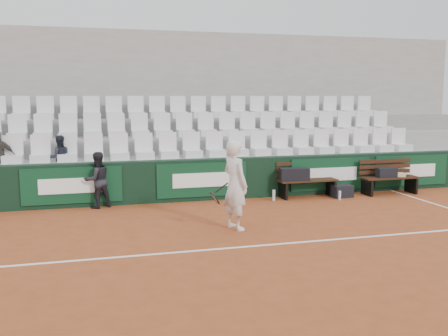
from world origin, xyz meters
TOP-DOWN VIEW (x-y plane):
  - ground at (0.00, 0.00)m, footprint 80.00×80.00m
  - court_baseline at (0.00, 0.00)m, footprint 18.00×0.06m
  - back_barrier at (0.07, 3.99)m, footprint 18.00×0.34m
  - grandstand_tier_front at (0.00, 4.62)m, footprint 18.00×0.95m
  - grandstand_tier_mid at (0.00, 5.58)m, footprint 18.00×0.95m
  - grandstand_tier_back at (0.00, 6.53)m, footprint 18.00×0.95m
  - grandstand_rear_wall at (0.00, 7.15)m, footprint 18.00×0.30m
  - seat_row_front at (0.00, 4.45)m, footprint 11.90×0.44m
  - seat_row_mid at (0.00, 5.40)m, footprint 11.90×0.44m
  - seat_row_back at (0.00, 6.35)m, footprint 11.90×0.44m
  - bench_left at (2.45, 3.60)m, footprint 1.50×0.56m
  - bench_right at (4.68, 3.43)m, footprint 1.50×0.56m
  - sports_bag_left at (2.07, 3.56)m, footprint 0.75×0.40m
  - sports_bag_right at (4.57, 3.42)m, footprint 0.52×0.25m
  - towel at (4.91, 3.43)m, footprint 0.39×0.32m
  - sports_bag_ground at (3.29, 3.36)m, footprint 0.52×0.34m
  - water_bottle_near at (1.48, 3.42)m, footprint 0.07×0.07m
  - water_bottle_far at (3.07, 3.08)m, footprint 0.06×0.06m
  - tennis_player at (-0.16, 1.17)m, footprint 0.80×0.73m
  - ball_kid at (-2.65, 3.74)m, footprint 0.76×0.68m
  - spectator_c at (-3.48, 4.50)m, footprint 0.57×0.48m

SIDE VIEW (x-z plane):
  - ground at x=0.00m, z-range 0.00..0.00m
  - court_baseline at x=0.00m, z-range 0.00..0.01m
  - water_bottle_far at x=3.07m, z-range 0.00..0.22m
  - water_bottle_near at x=1.48m, z-range 0.00..0.27m
  - sports_bag_ground at x=3.29m, z-range 0.00..0.30m
  - bench_left at x=2.45m, z-range 0.00..0.45m
  - bench_right at x=4.68m, z-range 0.00..0.45m
  - towel at x=4.91m, z-range 0.45..0.54m
  - grandstand_tier_front at x=0.00m, z-range 0.00..1.00m
  - back_barrier at x=0.07m, z-range 0.00..1.00m
  - sports_bag_right at x=4.57m, z-range 0.45..0.69m
  - sports_bag_left at x=2.07m, z-range 0.45..0.76m
  - ball_kid at x=-2.65m, z-range 0.00..1.28m
  - grandstand_tier_mid at x=0.00m, z-range 0.00..1.45m
  - tennis_player at x=-0.16m, z-range 0.00..1.70m
  - grandstand_tier_back at x=0.00m, z-range 0.00..1.90m
  - seat_row_front at x=0.00m, z-range 1.00..1.63m
  - spectator_c at x=-3.48m, z-range 1.00..2.06m
  - seat_row_mid at x=0.00m, z-range 1.45..2.08m
  - grandstand_rear_wall at x=0.00m, z-range 0.00..4.40m
  - seat_row_back at x=0.00m, z-range 1.90..2.53m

